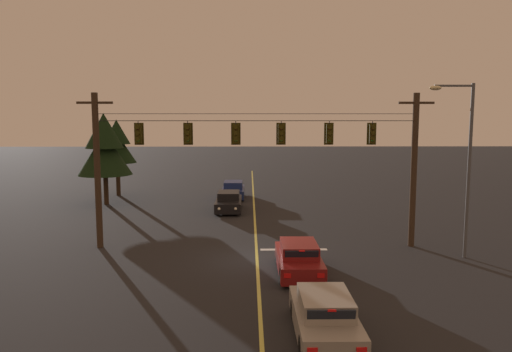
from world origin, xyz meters
TOP-DOWN VIEW (x-y plane):
  - ground_plane at (0.00, 0.00)m, footprint 180.00×180.00m
  - lane_centre_stripe at (0.00, 8.47)m, footprint 0.14×60.00m
  - stop_bar_paint at (1.90, 1.87)m, footprint 3.40×0.36m
  - signal_span_assembly at (0.00, 2.47)m, footprint 17.98×0.32m
  - traffic_light_leftmost at (-5.95, 2.45)m, footprint 0.48×0.41m
  - traffic_light_left_inner at (-3.46, 2.45)m, footprint 0.48×0.41m
  - traffic_light_centre at (-1.04, 2.45)m, footprint 0.48×0.41m
  - traffic_light_right_inner at (1.26, 2.45)m, footprint 0.48×0.41m
  - traffic_light_rightmost at (3.70, 2.45)m, footprint 0.48×0.41m
  - traffic_light_far_right at (5.89, 2.45)m, footprint 0.48×0.41m
  - car_waiting_near_lane at (1.76, -1.94)m, footprint 1.80×4.33m
  - car_oncoming_lead at (-1.84, 12.21)m, footprint 1.80×4.42m
  - car_oncoming_trailing at (-1.69, 17.85)m, footprint 1.80×4.42m
  - car_waiting_second_near at (1.93, -8.02)m, footprint 1.80×4.33m
  - street_lamp_corner at (9.66, 0.33)m, footprint 2.11×0.30m
  - tree_verge_near at (-11.40, 15.02)m, footprint 4.10×4.10m
  - tree_verge_far at (-11.61, 19.32)m, footprint 3.20×3.20m

SIDE VIEW (x-z plane):
  - ground_plane at x=0.00m, z-range 0.00..0.00m
  - lane_centre_stripe at x=0.00m, z-range 0.00..0.01m
  - stop_bar_paint at x=1.90m, z-range 0.00..0.01m
  - car_oncoming_lead at x=-1.84m, z-range -0.05..1.34m
  - car_oncoming_trailing at x=-1.69m, z-range -0.05..1.34m
  - car_waiting_near_lane at x=1.76m, z-range -0.05..1.34m
  - car_waiting_second_near at x=1.93m, z-range -0.05..1.34m
  - signal_span_assembly at x=0.00m, z-range 0.15..8.07m
  - tree_verge_near at x=-11.40m, z-range 0.92..7.93m
  - tree_verge_far at x=-11.61m, z-range 1.21..7.73m
  - street_lamp_corner at x=9.66m, z-range 0.81..9.06m
  - traffic_light_leftmost at x=-5.95m, z-range 5.25..6.47m
  - traffic_light_left_inner at x=-3.46m, z-range 5.25..6.47m
  - traffic_light_centre at x=-1.04m, z-range 5.25..6.47m
  - traffic_light_right_inner at x=1.26m, z-range 5.25..6.47m
  - traffic_light_rightmost at x=3.70m, z-range 5.25..6.47m
  - traffic_light_far_right at x=5.89m, z-range 5.25..6.47m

